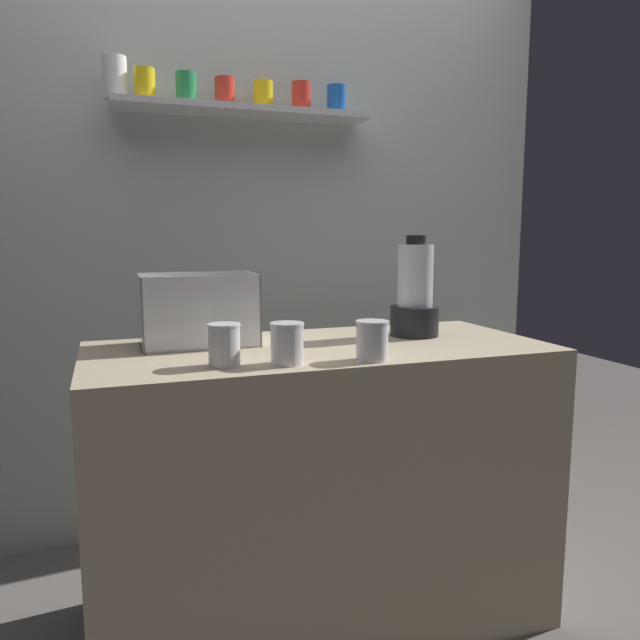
% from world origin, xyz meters
% --- Properties ---
extents(ground_plane, '(8.00, 8.00, 0.00)m').
position_xyz_m(ground_plane, '(0.00, 0.00, 0.00)').
color(ground_plane, slate).
extents(counter, '(1.40, 0.64, 0.90)m').
position_xyz_m(counter, '(0.00, 0.00, 0.45)').
color(counter, tan).
rests_on(counter, ground_plane).
extents(back_wall_unit, '(2.60, 0.24, 2.50)m').
position_xyz_m(back_wall_unit, '(-0.00, 0.77, 1.27)').
color(back_wall_unit, silver).
rests_on(back_wall_unit, ground_plane).
extents(carrot_display_bin, '(0.35, 0.21, 0.22)m').
position_xyz_m(carrot_display_bin, '(-0.35, 0.14, 0.97)').
color(carrot_display_bin, white).
rests_on(carrot_display_bin, counter).
extents(blender_pitcher, '(0.16, 0.16, 0.34)m').
position_xyz_m(blender_pitcher, '(0.36, 0.07, 1.03)').
color(blender_pitcher, black).
rests_on(blender_pitcher, counter).
extents(juice_cup_pomegranate_far_left, '(0.09, 0.09, 0.11)m').
position_xyz_m(juice_cup_pomegranate_far_left, '(-0.33, -0.19, 0.95)').
color(juice_cup_pomegranate_far_left, white).
rests_on(juice_cup_pomegranate_far_left, counter).
extents(juice_cup_mango_left, '(0.09, 0.09, 0.11)m').
position_xyz_m(juice_cup_mango_left, '(-0.17, -0.22, 0.95)').
color(juice_cup_mango_left, white).
rests_on(juice_cup_mango_left, counter).
extents(juice_cup_beet_middle, '(0.09, 0.09, 0.11)m').
position_xyz_m(juice_cup_beet_middle, '(0.06, -0.25, 0.95)').
color(juice_cup_beet_middle, white).
rests_on(juice_cup_beet_middle, counter).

